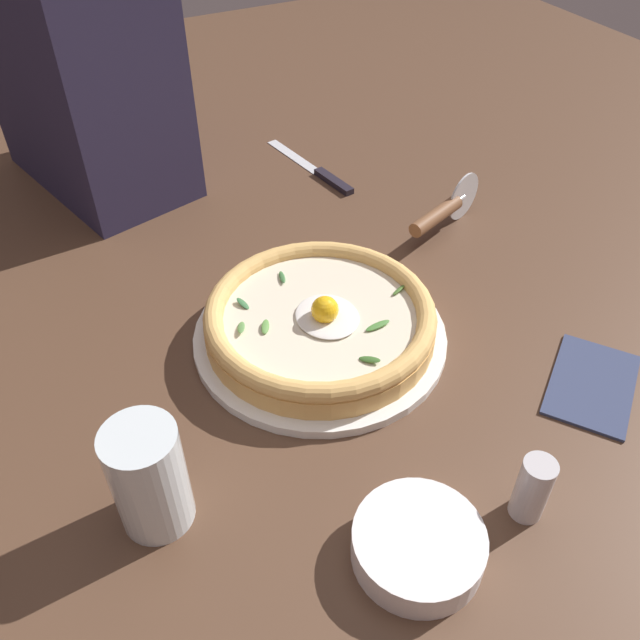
# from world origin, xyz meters

# --- Properties ---
(ground_plane) EXTENTS (2.40, 2.40, 0.03)m
(ground_plane) POSITION_xyz_m (0.00, 0.00, -0.01)
(ground_plane) COLOR brown
(ground_plane) RESTS_ON ground
(pizza_plate) EXTENTS (0.31, 0.31, 0.01)m
(pizza_plate) POSITION_xyz_m (-0.05, -0.02, 0.01)
(pizza_plate) COLOR white
(pizza_plate) RESTS_ON ground
(pizza) EXTENTS (0.28, 0.28, 0.06)m
(pizza) POSITION_xyz_m (-0.05, -0.02, 0.03)
(pizza) COLOR #E5AF5F
(pizza) RESTS_ON pizza_plate
(side_bowl) EXTENTS (0.12, 0.12, 0.03)m
(side_bowl) POSITION_xyz_m (-0.34, 0.03, 0.02)
(side_bowl) COLOR white
(side_bowl) RESTS_ON ground
(pizza_cutter) EXTENTS (0.07, 0.16, 0.07)m
(pizza_cutter) POSITION_xyz_m (0.08, -0.29, 0.04)
(pizza_cutter) COLOR silver
(pizza_cutter) RESTS_ON ground
(table_knife) EXTENTS (0.23, 0.05, 0.01)m
(table_knife) POSITION_xyz_m (0.31, -0.21, 0.00)
(table_knife) COLOR silver
(table_knife) RESTS_ON ground
(drinking_glass) EXTENTS (0.07, 0.07, 0.12)m
(drinking_glass) POSITION_xyz_m (-0.20, 0.23, 0.05)
(drinking_glass) COLOR silver
(drinking_glass) RESTS_ON ground
(folded_napkin) EXTENTS (0.16, 0.17, 0.01)m
(folded_napkin) POSITION_xyz_m (-0.26, -0.26, 0.00)
(folded_napkin) COLOR #343E5F
(folded_napkin) RESTS_ON ground
(pepper_shaker) EXTENTS (0.03, 0.03, 0.07)m
(pepper_shaker) POSITION_xyz_m (-0.35, -0.09, 0.04)
(pepper_shaker) COLOR silver
(pepper_shaker) RESTS_ON ground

